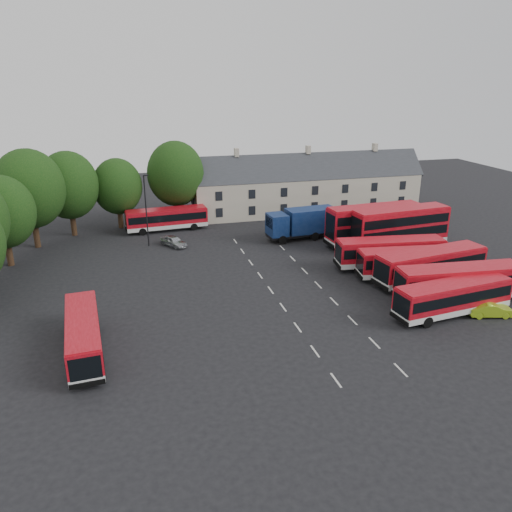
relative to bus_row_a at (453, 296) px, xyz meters
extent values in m
plane|color=black|center=(-13.79, 7.26, -1.86)|extent=(140.00, 140.00, 0.00)
cube|color=beige|center=(-13.79, -6.74, -1.85)|extent=(0.15, 1.80, 0.01)
cube|color=beige|center=(-13.79, -2.74, -1.85)|extent=(0.15, 1.80, 0.01)
cube|color=beige|center=(-13.79, 1.26, -1.85)|extent=(0.15, 1.80, 0.01)
cube|color=beige|center=(-13.79, 5.26, -1.85)|extent=(0.15, 1.80, 0.01)
cube|color=beige|center=(-13.79, 9.26, -1.85)|extent=(0.15, 1.80, 0.01)
cube|color=beige|center=(-13.79, 13.26, -1.85)|extent=(0.15, 1.80, 0.01)
cube|color=beige|center=(-13.79, 17.26, -1.85)|extent=(0.15, 1.80, 0.01)
cube|color=beige|center=(-13.79, 21.26, -1.85)|extent=(0.15, 1.80, 0.01)
cube|color=beige|center=(-13.79, 25.26, -1.85)|extent=(0.15, 1.80, 0.01)
cube|color=beige|center=(-8.79, -6.74, -1.85)|extent=(0.15, 1.80, 0.01)
cube|color=beige|center=(-8.79, -2.74, -1.85)|extent=(0.15, 1.80, 0.01)
cube|color=beige|center=(-8.79, 1.26, -1.85)|extent=(0.15, 1.80, 0.01)
cube|color=beige|center=(-8.79, 5.26, -1.85)|extent=(0.15, 1.80, 0.01)
cube|color=beige|center=(-8.79, 9.26, -1.85)|extent=(0.15, 1.80, 0.01)
cube|color=beige|center=(-8.79, 13.26, -1.85)|extent=(0.15, 1.80, 0.01)
cube|color=beige|center=(-8.79, 17.26, -1.85)|extent=(0.15, 1.80, 0.01)
cube|color=beige|center=(-8.79, 21.26, -1.85)|extent=(0.15, 1.80, 0.01)
cube|color=beige|center=(-8.79, 25.26, -1.85)|extent=(0.15, 1.80, 0.01)
cylinder|color=black|center=(-39.79, 23.26, -0.02)|extent=(0.70, 0.70, 3.67)
ellipsoid|color=black|center=(-39.79, 23.26, 4.24)|extent=(6.93, 6.93, 7.97)
cylinder|color=black|center=(-37.79, 29.26, 0.33)|extent=(0.70, 0.70, 4.38)
ellipsoid|color=black|center=(-37.79, 29.26, 5.40)|extent=(8.25, 8.25, 9.49)
cylinder|color=black|center=(-33.79, 33.26, 0.15)|extent=(0.70, 0.70, 4.02)
ellipsoid|color=black|center=(-33.79, 33.26, 4.82)|extent=(7.59, 7.59, 8.73)
cylinder|color=black|center=(-27.79, 35.26, -0.11)|extent=(0.70, 0.70, 3.50)
ellipsoid|color=black|center=(-27.79, 35.26, 3.95)|extent=(6.60, 6.60, 7.59)
cylinder|color=black|center=(-19.79, 36.26, 0.24)|extent=(0.70, 0.70, 4.20)
ellipsoid|color=black|center=(-19.79, 36.26, 5.11)|extent=(7.92, 7.92, 9.11)
cube|color=beige|center=(0.21, 37.26, 0.89)|extent=(35.00, 7.00, 5.50)
cube|color=#2D3035|center=(0.21, 37.26, 3.64)|extent=(35.70, 7.13, 7.13)
cube|color=beige|center=(-10.79, 37.26, 7.60)|extent=(0.60, 0.90, 1.20)
cube|color=beige|center=(0.21, 37.26, 7.60)|extent=(0.60, 0.90, 1.20)
cube|color=beige|center=(11.21, 37.26, 7.60)|extent=(0.60, 0.90, 1.20)
cube|color=silver|center=(0.00, 0.00, -1.09)|extent=(11.16, 3.78, 0.55)
cube|color=#AE0A17|center=(0.00, 0.00, 0.16)|extent=(11.16, 3.78, 1.94)
cube|color=black|center=(0.00, 0.00, 0.20)|extent=(10.73, 3.79, 0.95)
cube|color=#AE0A17|center=(0.00, 0.00, 1.17)|extent=(10.93, 3.66, 0.12)
cylinder|color=black|center=(-3.34, -1.54, -1.36)|extent=(1.02, 0.40, 0.99)
cylinder|color=black|center=(3.34, 1.54, -1.36)|extent=(1.02, 0.40, 0.99)
cube|color=silver|center=(2.48, 2.53, -1.02)|extent=(12.09, 3.76, 0.59)
cube|color=#AE0A17|center=(2.48, 2.53, 0.33)|extent=(12.09, 3.76, 2.11)
cube|color=black|center=(2.48, 2.53, 0.38)|extent=(11.62, 3.78, 1.03)
cube|color=#AE0A17|center=(2.48, 2.53, 1.44)|extent=(11.84, 3.63, 0.13)
cylinder|color=black|center=(-1.42, 1.65, -1.32)|extent=(1.10, 0.40, 1.08)
cylinder|color=black|center=(6.38, 3.41, -1.32)|extent=(1.10, 0.40, 1.08)
cube|color=silver|center=(2.39, 7.11, -1.01)|extent=(12.35, 4.46, 0.60)
cube|color=#AE0A17|center=(2.39, 7.11, 0.36)|extent=(12.35, 4.46, 2.14)
cube|color=black|center=(2.39, 7.11, 0.42)|extent=(11.88, 4.45, 1.04)
cube|color=#AE0A17|center=(2.39, 7.11, 1.49)|extent=(12.09, 4.31, 0.13)
cylinder|color=black|center=(-1.26, 5.33, -1.31)|extent=(1.13, 0.46, 1.10)
cylinder|color=black|center=(6.03, 8.90, -1.31)|extent=(1.13, 0.46, 1.10)
cube|color=silver|center=(1.15, 8.66, -1.08)|extent=(11.25, 3.92, 0.55)
cube|color=#AE0A17|center=(1.15, 8.66, 0.17)|extent=(11.25, 3.92, 1.95)
cube|color=black|center=(1.15, 8.66, 0.22)|extent=(10.82, 3.92, 0.95)
cube|color=#AE0A17|center=(1.15, 8.66, 1.19)|extent=(11.02, 3.79, 0.12)
cylinder|color=black|center=(-2.49, 7.99, -1.36)|extent=(1.03, 0.41, 1.00)
cylinder|color=black|center=(4.79, 9.32, -1.36)|extent=(1.03, 0.41, 1.00)
cube|color=silver|center=(0.49, 11.82, -1.04)|extent=(11.89, 4.11, 0.58)
cube|color=#AE0A17|center=(0.49, 11.82, 0.28)|extent=(11.89, 4.11, 2.06)
cube|color=black|center=(0.49, 11.82, 0.34)|extent=(11.44, 4.11, 1.01)
cube|color=#AE0A17|center=(0.49, 11.82, 1.37)|extent=(11.65, 3.98, 0.13)
cylinder|color=black|center=(-3.36, 11.11, -1.33)|extent=(1.09, 0.43, 1.06)
cylinder|color=black|center=(4.34, 12.54, -1.33)|extent=(1.09, 0.43, 1.06)
cube|color=silver|center=(4.87, 17.51, -1.00)|extent=(12.48, 3.96, 0.61)
cube|color=#AE0A17|center=(4.87, 17.51, 1.18)|extent=(12.48, 3.96, 3.73)
cube|color=black|center=(4.87, 17.51, 0.45)|extent=(11.99, 3.98, 1.06)
cube|color=#AE0A17|center=(4.87, 17.51, 3.10)|extent=(12.22, 3.82, 0.13)
cylinder|color=black|center=(1.08, 15.88, -1.30)|extent=(1.14, 0.42, 1.11)
cylinder|color=black|center=(8.65, 19.14, -1.30)|extent=(1.14, 0.42, 1.11)
cube|color=black|center=(4.87, 17.51, 1.90)|extent=(11.99, 3.98, 1.06)
cube|color=silver|center=(2.59, 19.68, -1.00)|extent=(12.28, 3.54, 0.61)
cube|color=#AE0A17|center=(2.59, 19.68, 1.15)|extent=(12.28, 3.54, 3.69)
cube|color=black|center=(2.59, 19.68, 0.43)|extent=(11.80, 3.57, 1.05)
cube|color=#AE0A17|center=(2.59, 19.68, 3.05)|extent=(12.03, 3.41, 0.13)
cylinder|color=black|center=(-1.20, 18.19, -1.31)|extent=(1.12, 0.38, 1.10)
cylinder|color=black|center=(6.39, 21.18, -1.31)|extent=(1.12, 0.38, 1.10)
cube|color=black|center=(2.59, 19.68, 1.86)|extent=(11.80, 3.57, 1.05)
cube|color=silver|center=(-30.73, 1.44, -1.13)|extent=(3.22, 10.57, 0.52)
cube|color=#AE0A17|center=(-30.73, 1.44, 0.06)|extent=(3.22, 10.57, 1.85)
cube|color=black|center=(-30.73, 1.44, 0.10)|extent=(3.24, 10.16, 0.90)
cube|color=#AE0A17|center=(-30.73, 1.44, 1.03)|extent=(3.11, 10.35, 0.11)
cylinder|color=black|center=(-29.39, -1.79, -1.39)|extent=(0.34, 0.96, 0.95)
cylinder|color=black|center=(-32.07, 4.67, -1.39)|extent=(0.34, 0.96, 0.95)
cube|color=silver|center=(-21.71, 32.24, -1.10)|extent=(10.96, 3.30, 0.54)
cube|color=#AE0A17|center=(-21.71, 32.24, 0.13)|extent=(10.96, 3.30, 1.91)
cube|color=black|center=(-21.71, 32.24, 0.18)|extent=(10.53, 3.33, 0.93)
cube|color=#AE0A17|center=(-21.71, 32.24, 1.14)|extent=(10.74, 3.19, 0.12)
cylinder|color=black|center=(-25.06, 30.86, -1.37)|extent=(1.00, 0.35, 0.98)
cylinder|color=black|center=(-18.35, 33.62, -1.37)|extent=(1.00, 0.35, 0.98)
cube|color=black|center=(-5.32, 24.10, -1.13)|extent=(9.12, 3.11, 0.34)
cube|color=#0D2150|center=(-8.67, 23.82, 0.38)|extent=(2.46, 2.97, 2.69)
cube|color=black|center=(-9.73, 23.74, 0.78)|extent=(0.31, 2.38, 1.34)
cube|color=#0D2150|center=(-4.04, 24.20, 0.55)|extent=(6.59, 3.31, 3.02)
cylinder|color=black|center=(-8.34, 22.58, -1.30)|extent=(1.14, 0.40, 1.12)
cylinder|color=black|center=(-2.03, 25.64, -1.30)|extent=(1.14, 0.40, 1.12)
imported|color=#B1B4B9|center=(-21.58, 25.26, -1.20)|extent=(3.44, 4.08, 1.32)
imported|color=#A0CB1F|center=(3.16, -1.07, -1.22)|extent=(4.11, 2.23, 1.28)
cylinder|color=black|center=(-24.56, 26.16, 2.55)|extent=(0.16, 0.16, 8.82)
cube|color=black|center=(-24.30, 26.11, 6.96)|extent=(0.56, 0.32, 0.16)
camera|label=1|loc=(-26.70, -33.85, 17.94)|focal=35.00mm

